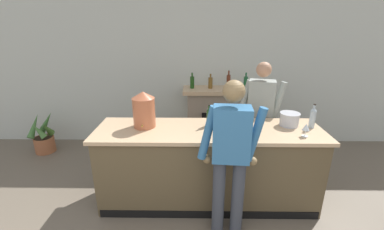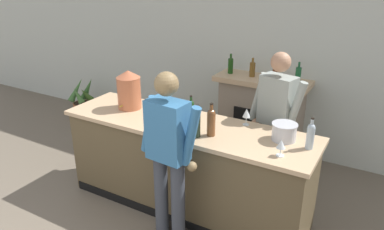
{
  "view_description": "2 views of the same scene",
  "coord_description": "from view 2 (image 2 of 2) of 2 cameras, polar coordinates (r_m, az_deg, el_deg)",
  "views": [
    {
      "loc": [
        0.03,
        -0.51,
        2.23
      ],
      "look_at": [
        -0.01,
        2.55,
        1.13
      ],
      "focal_mm": 24.0,
      "sensor_mm": 36.0,
      "label": 1
    },
    {
      "loc": [
        2.05,
        -0.72,
        2.59
      ],
      "look_at": [
        0.19,
        2.5,
        1.07
      ],
      "focal_mm": 35.0,
      "sensor_mm": 36.0,
      "label": 2
    }
  ],
  "objects": [
    {
      "name": "person_customer",
      "position": [
        3.39,
        -3.57,
        -6.21
      ],
      "size": [
        0.66,
        0.33,
        1.75
      ],
      "color": "#373C46",
      "rests_on": "ground_plane"
    },
    {
      "name": "wall_back_panel",
      "position": [
        5.5,
        7.41,
        9.33
      ],
      "size": [
        12.0,
        0.07,
        2.75
      ],
      "color": "silver",
      "rests_on": "ground_plane"
    },
    {
      "name": "wine_bottle_riesling_slim",
      "position": [
        3.96,
        -0.15,
        0.88
      ],
      "size": [
        0.06,
        0.06,
        0.28
      ],
      "color": "#183C17",
      "rests_on": "bar_counter"
    },
    {
      "name": "wine_bottle_port_short",
      "position": [
        3.59,
        2.94,
        -0.94
      ],
      "size": [
        0.08,
        0.08,
        0.33
      ],
      "color": "brown",
      "rests_on": "bar_counter"
    },
    {
      "name": "bar_counter",
      "position": [
        4.15,
        -0.92,
        -7.76
      ],
      "size": [
        2.76,
        0.78,
        1.02
      ],
      "color": "brown",
      "rests_on": "ground_plane"
    },
    {
      "name": "wine_bottle_chardonnay_pale",
      "position": [
        3.57,
        0.75,
        -1.19
      ],
      "size": [
        0.07,
        0.07,
        0.33
      ],
      "color": "#203122",
      "rests_on": "bar_counter"
    },
    {
      "name": "wine_glass_back_row",
      "position": [
        3.32,
        13.42,
        -4.43
      ],
      "size": [
        0.08,
        0.08,
        0.15
      ],
      "color": "silver",
      "rests_on": "bar_counter"
    },
    {
      "name": "ice_bucket_steel",
      "position": [
        3.63,
        13.87,
        -2.5
      ],
      "size": [
        0.24,
        0.24,
        0.17
      ],
      "color": "silver",
      "rests_on": "bar_counter"
    },
    {
      "name": "wine_bottle_burgundy_dark",
      "position": [
        3.51,
        17.61,
        -2.93
      ],
      "size": [
        0.07,
        0.07,
        0.3
      ],
      "color": "#A6B8C3",
      "rests_on": "bar_counter"
    },
    {
      "name": "fireplace_stone",
      "position": [
        5.35,
        10.37,
        -0.13
      ],
      "size": [
        1.28,
        0.52,
        1.46
      ],
      "color": "gray",
      "rests_on": "ground_plane"
    },
    {
      "name": "person_bartender",
      "position": [
        4.19,
        12.55,
        -1.08
      ],
      "size": [
        0.64,
        0.37,
        1.74
      ],
      "color": "#474631",
      "rests_on": "ground_plane"
    },
    {
      "name": "potted_plant_corner",
      "position": [
        6.91,
        -16.26,
        1.8
      ],
      "size": [
        0.43,
        0.41,
        0.75
      ],
      "color": "#9E5B39",
      "rests_on": "ground_plane"
    },
    {
      "name": "copper_dispenser",
      "position": [
        4.32,
        -9.59,
        3.88
      ],
      "size": [
        0.28,
        0.31,
        0.45
      ],
      "color": "#BA6340",
      "rests_on": "bar_counter"
    },
    {
      "name": "wine_glass_mid_counter",
      "position": [
        3.88,
        8.31,
        0.24
      ],
      "size": [
        0.08,
        0.08,
        0.18
      ],
      "color": "silver",
      "rests_on": "bar_counter"
    }
  ]
}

